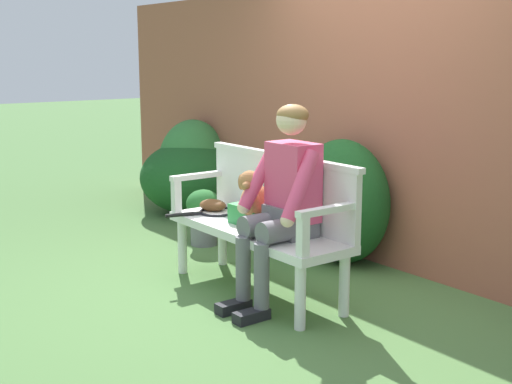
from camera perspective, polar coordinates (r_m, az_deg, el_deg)
name	(u,v)px	position (r m, az deg, el deg)	size (l,w,h in m)	color
ground_plane	(256,292)	(4.95, 0.00, -8.29)	(40.00, 40.00, 0.00)	#4C753D
brick_garden_fence	(392,124)	(5.60, 11.19, 5.53)	(8.00, 0.30, 2.23)	#9E5642
hedge_bush_mid_left	(191,177)	(7.30, -5.38, 1.22)	(1.10, 1.07, 0.76)	#194C1E
hedge_bush_far_right	(342,201)	(5.56, 7.15, -0.78)	(0.88, 0.60, 1.00)	#194C1E
hedge_bush_mid_right	(193,166)	(7.38, -5.21, 2.20)	(0.75, 0.75, 0.98)	#337538
hedge_bush_far_left	(316,202)	(5.78, 5.01, -0.85)	(0.93, 0.71, 0.89)	#286B2D
garden_bench	(256,236)	(4.82, 0.00, -3.68)	(1.56, 0.49, 0.48)	white
bench_backrest	(280,188)	(4.88, 2.03, 0.35)	(1.60, 0.06, 0.50)	white
bench_armrest_left_end	(189,184)	(5.31, -5.53, 0.63)	(0.06, 0.49, 0.28)	white
bench_armrest_right_end	(318,221)	(4.15, 5.16, -2.42)	(0.06, 0.49, 0.28)	white
person_seated	(283,197)	(4.50, 2.27, -0.43)	(0.56, 0.65, 1.35)	black
dog_on_bench	(253,198)	(4.77, -0.22, -0.48)	(0.34, 0.39, 0.41)	#AD7042
tennis_racket	(215,212)	(5.23, -3.43, -1.66)	(0.35, 0.58, 0.03)	black
baseball_glove	(213,205)	(5.30, -3.60, -1.09)	(0.22, 0.17, 0.09)	brown
sports_bag	(251,214)	(4.88, -0.42, -1.86)	(0.28, 0.20, 0.14)	#2D8E42
potted_plant	(204,214)	(6.08, -4.36, -1.82)	(0.31, 0.31, 0.50)	slate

